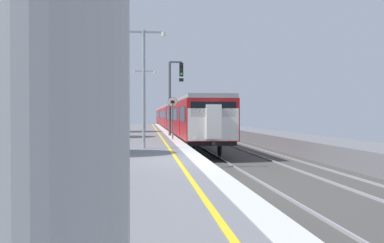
{
  "coord_description": "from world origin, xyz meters",
  "views": [
    {
      "loc": [
        -1.41,
        -13.97,
        1.53
      ],
      "look_at": [
        1.24,
        10.21,
        1.14
      ],
      "focal_mm": 39.58,
      "sensor_mm": 36.0,
      "label": 1
    }
  ],
  "objects_px": {
    "speed_limit_sign": "(173,112)",
    "background_tree_left": "(81,71)",
    "platform_lamp_mid": "(144,78)",
    "background_tree_right": "(51,54)",
    "commuter_train_at_platform": "(173,117)",
    "signal_gantry": "(173,89)",
    "platform_lamp_far": "(145,95)"
  },
  "relations": [
    {
      "from": "platform_lamp_far",
      "to": "background_tree_left",
      "type": "height_order",
      "value": "background_tree_left"
    },
    {
      "from": "platform_lamp_mid",
      "to": "commuter_train_at_platform",
      "type": "bearing_deg",
      "value": 84.0
    },
    {
      "from": "platform_lamp_mid",
      "to": "background_tree_right",
      "type": "relative_size",
      "value": 0.71
    },
    {
      "from": "commuter_train_at_platform",
      "to": "platform_lamp_far",
      "type": "height_order",
      "value": "platform_lamp_far"
    },
    {
      "from": "signal_gantry",
      "to": "platform_lamp_far",
      "type": "bearing_deg",
      "value": 105.91
    },
    {
      "from": "platform_lamp_mid",
      "to": "background_tree_left",
      "type": "relative_size",
      "value": 0.71
    },
    {
      "from": "commuter_train_at_platform",
      "to": "background_tree_right",
      "type": "bearing_deg",
      "value": -111.36
    },
    {
      "from": "speed_limit_sign",
      "to": "platform_lamp_mid",
      "type": "xyz_separation_m",
      "value": [
        -1.74,
        -6.78,
        1.52
      ]
    },
    {
      "from": "signal_gantry",
      "to": "platform_lamp_far",
      "type": "distance_m",
      "value": 7.66
    },
    {
      "from": "signal_gantry",
      "to": "platform_lamp_mid",
      "type": "relative_size",
      "value": 1.01
    },
    {
      "from": "speed_limit_sign",
      "to": "signal_gantry",
      "type": "bearing_deg",
      "value": 85.79
    },
    {
      "from": "signal_gantry",
      "to": "speed_limit_sign",
      "type": "distance_m",
      "value": 5.15
    },
    {
      "from": "platform_lamp_far",
      "to": "background_tree_right",
      "type": "height_order",
      "value": "background_tree_right"
    },
    {
      "from": "platform_lamp_far",
      "to": "background_tree_left",
      "type": "relative_size",
      "value": 0.73
    },
    {
      "from": "commuter_train_at_platform",
      "to": "background_tree_right",
      "type": "relative_size",
      "value": 8.49
    },
    {
      "from": "commuter_train_at_platform",
      "to": "signal_gantry",
      "type": "relative_size",
      "value": 11.74
    },
    {
      "from": "signal_gantry",
      "to": "background_tree_right",
      "type": "relative_size",
      "value": 0.72
    },
    {
      "from": "commuter_train_at_platform",
      "to": "platform_lamp_mid",
      "type": "height_order",
      "value": "platform_lamp_mid"
    },
    {
      "from": "signal_gantry",
      "to": "platform_lamp_mid",
      "type": "height_order",
      "value": "signal_gantry"
    },
    {
      "from": "signal_gantry",
      "to": "background_tree_left",
      "type": "distance_m",
      "value": 10.45
    },
    {
      "from": "signal_gantry",
      "to": "platform_lamp_far",
      "type": "relative_size",
      "value": 0.98
    },
    {
      "from": "commuter_train_at_platform",
      "to": "background_tree_left",
      "type": "distance_m",
      "value": 18.63
    },
    {
      "from": "speed_limit_sign",
      "to": "platform_lamp_mid",
      "type": "relative_size",
      "value": 0.49
    },
    {
      "from": "platform_lamp_mid",
      "to": "background_tree_right",
      "type": "xyz_separation_m",
      "value": [
        -6.11,
        9.33,
        2.33
      ]
    },
    {
      "from": "background_tree_left",
      "to": "background_tree_right",
      "type": "distance_m",
      "value": 9.13
    },
    {
      "from": "commuter_train_at_platform",
      "to": "signal_gantry",
      "type": "xyz_separation_m",
      "value": [
        -1.49,
        -22.5,
        2.12
      ]
    },
    {
      "from": "platform_lamp_far",
      "to": "background_tree_right",
      "type": "distance_m",
      "value": 11.65
    },
    {
      "from": "commuter_train_at_platform",
      "to": "background_tree_left",
      "type": "relative_size",
      "value": 8.46
    },
    {
      "from": "speed_limit_sign",
      "to": "background_tree_left",
      "type": "height_order",
      "value": "background_tree_left"
    },
    {
      "from": "background_tree_left",
      "to": "background_tree_right",
      "type": "bearing_deg",
      "value": -93.42
    },
    {
      "from": "platform_lamp_mid",
      "to": "background_tree_right",
      "type": "height_order",
      "value": "background_tree_right"
    },
    {
      "from": "commuter_train_at_platform",
      "to": "speed_limit_sign",
      "type": "bearing_deg",
      "value": -93.86
    }
  ]
}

